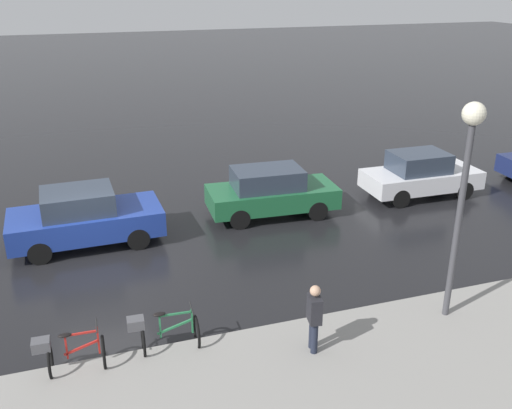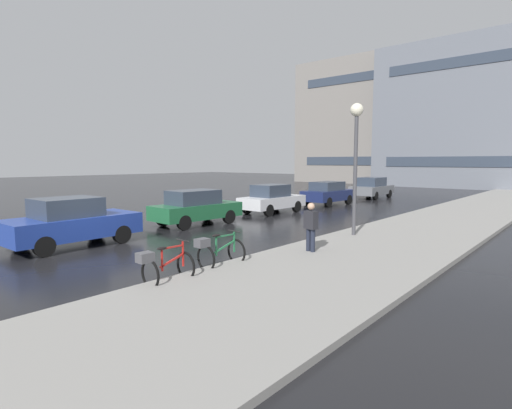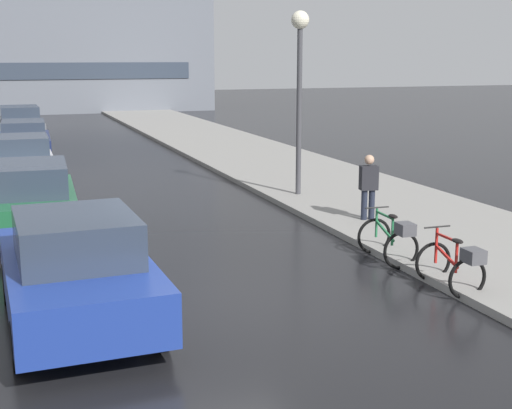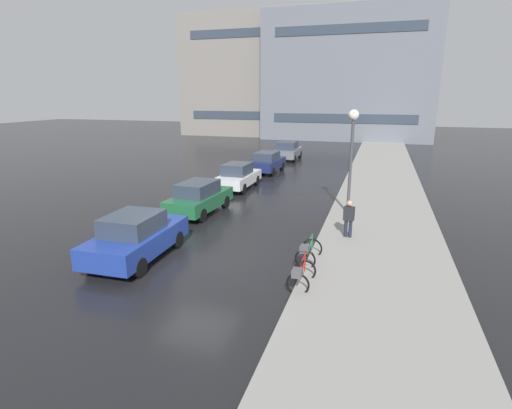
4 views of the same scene
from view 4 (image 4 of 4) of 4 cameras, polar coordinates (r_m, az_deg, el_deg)
ground_plane at (r=14.00m, az=-8.43°, el=-8.45°), size 140.00×140.00×0.00m
sidewalk_kerb at (r=22.20m, az=17.47°, el=0.17°), size 4.80×60.00×0.14m
bicycle_nearest at (r=12.03m, az=6.39°, el=-9.98°), size 0.73×1.34×1.00m
bicycle_second at (r=13.71m, az=7.43°, el=-6.71°), size 0.78×1.45×0.97m
car_blue at (r=14.62m, az=-16.77°, el=-4.42°), size 2.05×4.32×1.67m
car_green at (r=19.61m, az=-8.15°, el=1.02°), size 1.99×4.22×1.60m
car_white at (r=24.65m, az=-2.61°, el=4.05°), size 1.82×4.08×1.60m
car_navy at (r=29.93m, az=1.58°, el=6.08°), size 1.98×4.05×1.55m
car_grey at (r=36.21m, az=4.55°, el=7.70°), size 2.00×4.30×1.65m
pedestrian at (r=16.17m, az=13.10°, el=-1.91°), size 0.44×0.31×1.64m
streetlamp at (r=19.00m, az=13.58°, el=8.98°), size 0.48×0.48×5.00m
building_facade_main at (r=56.49m, az=13.13°, el=17.34°), size 21.17×10.99×15.91m
building_facade_side at (r=60.51m, az=2.09°, el=17.79°), size 23.98×10.90×16.43m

